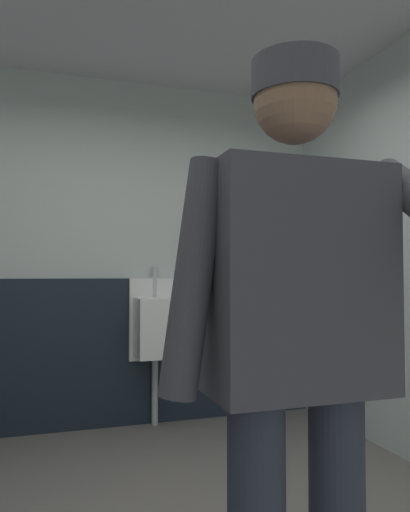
{
  "coord_description": "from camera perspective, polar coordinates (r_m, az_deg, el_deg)",
  "views": [
    {
      "loc": [
        -0.5,
        -1.87,
        1.19
      ],
      "look_at": [
        0.04,
        -0.2,
        1.25
      ],
      "focal_mm": 34.01,
      "sensor_mm": 36.0,
      "label": 1
    }
  ],
  "objects": [
    {
      "name": "wainscot_band_back",
      "position": [
        3.92,
        -10.66,
        -11.04
      ],
      "size": [
        3.37,
        0.03,
        1.15
      ],
      "primitive_type": "cube",
      "color": "#19232D",
      "rests_on": "ground_plane"
    },
    {
      "name": "wall_back",
      "position": [
        3.95,
        -10.72,
        0.55
      ],
      "size": [
        3.97,
        0.12,
        2.73
      ],
      "primitive_type": "cube",
      "color": "silver",
      "rests_on": "ground_plane"
    },
    {
      "name": "urinal_solo",
      "position": [
        3.8,
        -5.61,
        -8.26
      ],
      "size": [
        0.4,
        0.34,
        1.24
      ],
      "color": "white",
      "rests_on": "ground_plane"
    },
    {
      "name": "person",
      "position": [
        1.23,
        10.93,
        -10.02
      ],
      "size": [
        0.66,
        0.6,
        1.72
      ],
      "color": "#2D3342",
      "rests_on": "ground_plane"
    }
  ]
}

